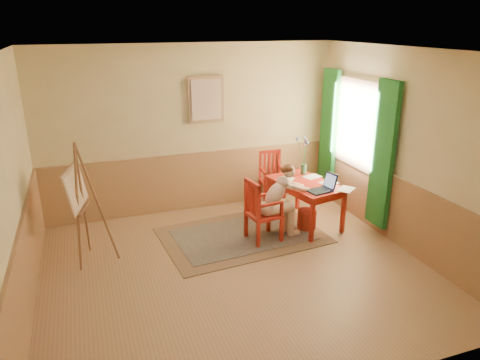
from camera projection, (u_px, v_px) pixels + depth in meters
name	position (u px, v px, depth m)	size (l,w,h in m)	color
room	(236.00, 170.00, 5.45)	(5.04, 4.54, 2.84)	#A77D57
wainscot	(218.00, 212.00, 6.46)	(5.00, 4.50, 1.00)	tan
window	(354.00, 137.00, 7.21)	(0.12, 2.01, 2.20)	white
wall_portrait	(206.00, 100.00, 7.32)	(0.60, 0.05, 0.76)	#A7815B
rug	(242.00, 235.00, 6.85)	(2.53, 1.80, 0.02)	#8C7251
table	(305.00, 188.00, 7.04)	(0.95, 1.32, 0.72)	#B5281A
chair_left	(261.00, 211.00, 6.55)	(0.49, 0.48, 0.96)	#B5281A
chair_back	(271.00, 177.00, 8.04)	(0.46, 0.48, 0.93)	#B5281A
figure	(279.00, 198.00, 6.62)	(0.87, 0.42, 1.15)	beige
laptop	(323.00, 187.00, 6.66)	(0.45, 0.32, 0.25)	#1E2338
papers	(318.00, 182.00, 7.03)	(1.00, 1.03, 0.00)	white
vase	(304.00, 157.00, 7.32)	(0.22, 0.31, 0.63)	#3F724C
wastebasket	(307.00, 219.00, 7.04)	(0.30, 0.30, 0.32)	#A93122
easel	(78.00, 193.00, 5.83)	(0.63, 0.75, 1.68)	brown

